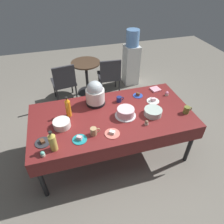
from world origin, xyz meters
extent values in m
plane|color=slate|center=(0.00, 0.00, 0.00)|extent=(9.00, 9.00, 0.00)
cube|color=maroon|center=(0.00, 0.00, 0.73)|extent=(2.20, 1.10, 0.04)
cylinder|color=black|center=(-1.02, -0.47, 0.35)|extent=(0.06, 0.06, 0.71)
cylinder|color=black|center=(1.02, -0.47, 0.35)|extent=(0.06, 0.06, 0.71)
cylinder|color=black|center=(-1.02, 0.47, 0.35)|extent=(0.06, 0.06, 0.71)
cylinder|color=black|center=(1.02, 0.47, 0.35)|extent=(0.06, 0.06, 0.71)
cube|color=maroon|center=(0.00, -0.55, 0.62)|extent=(2.20, 0.01, 0.18)
cube|color=maroon|center=(0.00, 0.55, 0.62)|extent=(2.20, 0.01, 0.18)
cylinder|color=silver|center=(0.17, -0.07, 0.76)|extent=(0.28, 0.28, 0.01)
cylinder|color=beige|center=(0.17, -0.07, 0.81)|extent=(0.23, 0.23, 0.10)
cylinder|color=silver|center=(0.17, -0.07, 0.87)|extent=(0.23, 0.23, 0.01)
cylinder|color=black|center=(-0.16, 0.32, 0.77)|extent=(0.28, 0.28, 0.04)
cylinder|color=white|center=(-0.16, 0.32, 0.89)|extent=(0.27, 0.27, 0.19)
sphere|color=#B2BCC1|center=(-0.16, 0.32, 1.00)|extent=(0.23, 0.23, 0.23)
cylinder|color=#B2C6BC|center=(0.54, -0.14, 0.79)|extent=(0.24, 0.24, 0.09)
cylinder|color=silver|center=(-0.67, -0.05, 0.80)|extent=(0.22, 0.22, 0.09)
cylinder|color=#2D2D33|center=(-0.91, -0.27, 0.75)|extent=(0.18, 0.18, 0.01)
cube|color=brown|center=(-0.91, -0.27, 0.78)|extent=(0.07, 0.08, 0.04)
cylinder|color=teal|center=(-0.49, -0.34, 0.75)|extent=(0.18, 0.18, 0.01)
cube|color=beige|center=(-0.49, -0.34, 0.78)|extent=(0.07, 0.07, 0.05)
cylinder|color=#2D4CB2|center=(0.51, 0.33, 0.75)|extent=(0.15, 0.15, 0.01)
cube|color=brown|center=(0.51, 0.33, 0.78)|extent=(0.06, 0.06, 0.05)
cylinder|color=white|center=(0.67, 0.14, 0.75)|extent=(0.18, 0.18, 0.01)
cube|color=beige|center=(0.67, 0.14, 0.78)|extent=(0.07, 0.06, 0.05)
cylinder|color=#E07266|center=(-0.10, -0.35, 0.75)|extent=(0.19, 0.19, 0.01)
cube|color=white|center=(-0.10, -0.35, 0.78)|extent=(0.08, 0.08, 0.04)
cylinder|color=beige|center=(0.94, 0.22, 0.77)|extent=(0.05, 0.05, 0.03)
sphere|color=pink|center=(0.94, 0.22, 0.79)|extent=(0.05, 0.05, 0.05)
cylinder|color=beige|center=(0.37, -0.31, 0.77)|extent=(0.05, 0.05, 0.03)
sphere|color=brown|center=(0.37, -0.31, 0.79)|extent=(0.05, 0.05, 0.05)
cylinder|color=beige|center=(-0.91, -0.46, 0.77)|extent=(0.05, 0.05, 0.03)
sphere|color=#6BC6B2|center=(-0.91, -0.46, 0.79)|extent=(0.05, 0.05, 0.05)
cylinder|color=orange|center=(-0.56, 0.15, 0.87)|extent=(0.07, 0.07, 0.23)
cone|color=orange|center=(-0.56, 0.15, 1.01)|extent=(0.06, 0.06, 0.05)
cylinder|color=black|center=(-0.56, 0.15, 1.04)|extent=(0.03, 0.03, 0.02)
cylinder|color=gold|center=(-0.79, -0.40, 0.85)|extent=(0.08, 0.08, 0.20)
cone|color=gold|center=(-0.79, -0.40, 0.98)|extent=(0.08, 0.08, 0.05)
cylinder|color=black|center=(-0.79, -0.40, 1.01)|extent=(0.04, 0.04, 0.02)
cylinder|color=olive|center=(0.99, -0.23, 0.80)|extent=(0.08, 0.08, 0.10)
torus|color=olive|center=(1.04, -0.23, 0.80)|extent=(0.06, 0.01, 0.06)
cylinder|color=navy|center=(0.18, 0.27, 0.79)|extent=(0.07, 0.07, 0.08)
torus|color=navy|center=(0.23, 0.27, 0.79)|extent=(0.05, 0.01, 0.05)
cylinder|color=tan|center=(-0.31, -0.30, 0.80)|extent=(0.08, 0.08, 0.10)
torus|color=tan|center=(-0.26, -0.30, 0.80)|extent=(0.06, 0.01, 0.06)
cube|color=pink|center=(0.84, 0.41, 0.76)|extent=(0.16, 0.16, 0.02)
cube|color=#333338|center=(-0.55, 1.65, 0.42)|extent=(0.50, 0.50, 0.05)
cube|color=#333338|center=(-0.52, 1.45, 0.65)|extent=(0.42, 0.10, 0.40)
cylinder|color=black|center=(-0.39, 1.86, 0.20)|extent=(0.03, 0.03, 0.40)
cylinder|color=black|center=(-0.76, 1.81, 0.20)|extent=(0.03, 0.03, 0.40)
cylinder|color=black|center=(-0.34, 1.49, 0.20)|extent=(0.03, 0.03, 0.40)
cylinder|color=black|center=(-0.71, 1.43, 0.20)|extent=(0.03, 0.03, 0.40)
cube|color=#333338|center=(0.40, 1.65, 0.42)|extent=(0.47, 0.47, 0.05)
cube|color=#333338|center=(0.39, 1.45, 0.65)|extent=(0.42, 0.07, 0.40)
cylinder|color=black|center=(0.60, 1.82, 0.20)|extent=(0.03, 0.03, 0.40)
cylinder|color=black|center=(0.22, 1.85, 0.20)|extent=(0.03, 0.03, 0.40)
cylinder|color=black|center=(0.58, 1.44, 0.20)|extent=(0.03, 0.03, 0.40)
cylinder|color=black|center=(0.20, 1.47, 0.20)|extent=(0.03, 0.03, 0.40)
cylinder|color=#473323|center=(-0.05, 1.80, 0.70)|extent=(0.60, 0.60, 0.03)
cylinder|color=black|center=(-0.05, 1.80, 0.35)|extent=(0.06, 0.06, 0.67)
cylinder|color=black|center=(-0.05, 1.80, 0.01)|extent=(0.44, 0.44, 0.02)
cube|color=silver|center=(1.01, 1.94, 0.45)|extent=(0.32, 0.32, 0.90)
cylinder|color=#6699D8|center=(1.01, 1.94, 1.07)|extent=(0.28, 0.28, 0.34)
camera|label=1|loc=(-0.57, -2.00, 2.49)|focal=31.91mm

